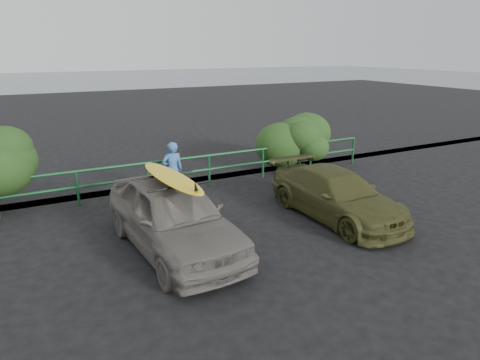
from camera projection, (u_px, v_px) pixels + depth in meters
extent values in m
plane|color=black|center=(260.00, 256.00, 9.16)|extent=(80.00, 80.00, 0.00)
plane|color=slate|center=(46.00, 80.00, 59.99)|extent=(200.00, 200.00, 0.00)
imported|color=#645F59|center=(173.00, 216.00, 9.25)|extent=(2.18, 4.71, 1.56)
imported|color=#40421D|center=(337.00, 195.00, 11.08)|extent=(1.83, 4.30, 1.24)
imported|color=#3B72B2|center=(173.00, 170.00, 12.50)|extent=(0.63, 0.43, 1.68)
ellipsoid|color=yellow|center=(172.00, 177.00, 8.99)|extent=(0.79, 2.85, 0.08)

